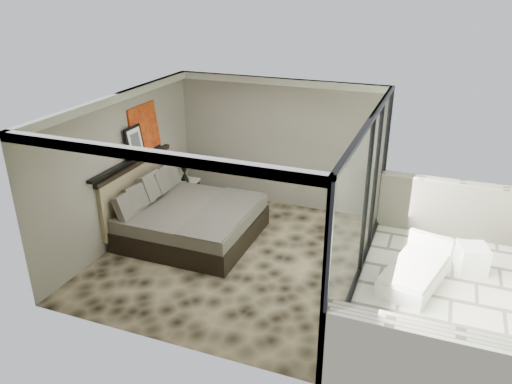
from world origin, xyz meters
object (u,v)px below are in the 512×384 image
(bed, at_px, (187,218))
(ottoman, at_px, (472,258))
(table_lamp, at_px, (184,164))
(lounger, at_px, (415,272))
(nightstand, at_px, (185,191))

(bed, height_order, ottoman, bed)
(table_lamp, relative_size, lounger, 0.35)
(bed, bearing_deg, ottoman, 7.67)
(bed, distance_m, table_lamp, 1.75)
(table_lamp, bearing_deg, nightstand, -86.42)
(ottoman, relative_size, lounger, 0.28)
(table_lamp, distance_m, ottoman, 6.08)
(nightstand, distance_m, ottoman, 6.03)
(nightstand, height_order, table_lamp, table_lamp)
(bed, bearing_deg, nightstand, 120.69)
(nightstand, bearing_deg, bed, -71.46)
(lounger, bearing_deg, table_lamp, 178.78)
(nightstand, xyz_separation_m, lounger, (5.12, -1.45, -0.09))
(bed, relative_size, lounger, 1.44)
(table_lamp, bearing_deg, lounger, -16.22)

